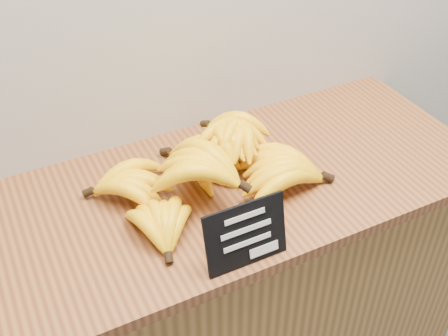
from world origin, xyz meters
TOP-DOWN VIEW (x-y plane):
  - counter at (0.10, 2.75)m, footprint 1.40×0.50m
  - counter_top at (0.10, 2.75)m, footprint 1.31×0.54m
  - chalkboard_sign at (0.05, 2.52)m, footprint 0.17×0.04m
  - banana_pile at (0.09, 2.76)m, footprint 0.52×0.40m

SIDE VIEW (x-z plane):
  - counter at x=0.10m, z-range 0.00..0.90m
  - counter_top at x=0.10m, z-range 0.90..0.93m
  - banana_pile at x=0.09m, z-range 0.92..1.05m
  - chalkboard_sign at x=0.05m, z-range 0.93..1.07m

